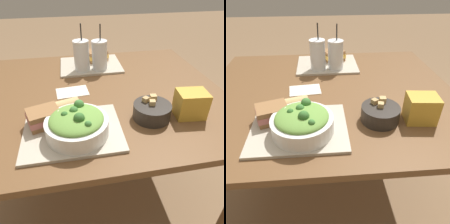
% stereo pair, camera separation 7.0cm
% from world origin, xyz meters
% --- Properties ---
extents(ground_plane, '(12.00, 12.00, 0.00)m').
position_xyz_m(ground_plane, '(0.00, 0.00, 0.00)').
color(ground_plane, '#846647').
extents(dining_table, '(1.26, 1.08, 0.76)m').
position_xyz_m(dining_table, '(0.00, 0.00, 0.67)').
color(dining_table, brown).
rests_on(dining_table, ground_plane).
extents(tray_near, '(0.37, 0.30, 0.01)m').
position_xyz_m(tray_near, '(-0.14, -0.30, 0.77)').
color(tray_near, '#BCB29E').
rests_on(tray_near, dining_table).
extents(tray_far, '(0.37, 0.30, 0.01)m').
position_xyz_m(tray_far, '(-0.00, 0.33, 0.77)').
color(tray_far, '#BCB29E').
rests_on(tray_far, dining_table).
extents(salad_bowl, '(0.23, 0.23, 0.11)m').
position_xyz_m(salad_bowl, '(-0.12, -0.33, 0.82)').
color(salad_bowl, white).
rests_on(salad_bowl, tray_near).
extents(soup_bowl, '(0.16, 0.16, 0.09)m').
position_xyz_m(soup_bowl, '(0.19, -0.27, 0.80)').
color(soup_bowl, '#2D2823').
rests_on(soup_bowl, dining_table).
extents(sandwich_near, '(0.15, 0.13, 0.06)m').
position_xyz_m(sandwich_near, '(-0.24, -0.25, 0.81)').
color(sandwich_near, olive).
rests_on(sandwich_near, tray_near).
extents(baguette_near, '(0.18, 0.11, 0.06)m').
position_xyz_m(baguette_near, '(-0.18, -0.19, 0.80)').
color(baguette_near, tan).
rests_on(baguette_near, tray_near).
extents(sandwich_far, '(0.15, 0.14, 0.06)m').
position_xyz_m(sandwich_far, '(0.05, 0.39, 0.81)').
color(sandwich_far, olive).
rests_on(sandwich_far, tray_far).
extents(drink_cup_dark, '(0.09, 0.09, 0.26)m').
position_xyz_m(drink_cup_dark, '(-0.06, 0.25, 0.86)').
color(drink_cup_dark, silver).
rests_on(drink_cup_dark, tray_far).
extents(drink_cup_red, '(0.09, 0.09, 0.26)m').
position_xyz_m(drink_cup_red, '(0.05, 0.25, 0.85)').
color(drink_cup_red, silver).
rests_on(drink_cup_red, tray_far).
extents(chip_bag, '(0.13, 0.11, 0.11)m').
position_xyz_m(chip_bag, '(0.35, -0.28, 0.82)').
color(chip_bag, gold).
rests_on(chip_bag, dining_table).
extents(napkin_folded, '(0.17, 0.12, 0.00)m').
position_xyz_m(napkin_folded, '(-0.13, 0.01, 0.76)').
color(napkin_folded, silver).
rests_on(napkin_folded, dining_table).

